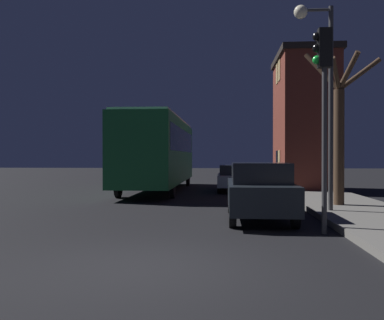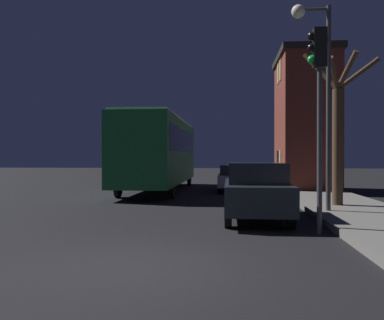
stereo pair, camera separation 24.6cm
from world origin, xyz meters
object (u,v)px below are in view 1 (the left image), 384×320
car_near_lane (259,190)px  car_mid_lane (235,177)px  bare_tree (339,129)px  streetlamp (320,71)px  traffic_light (323,88)px  bus (159,148)px

car_near_lane → car_mid_lane: size_ratio=1.00×
car_mid_lane → car_near_lane: bearing=-87.6°
bare_tree → car_near_lane: bearing=-138.4°
bare_tree → car_mid_lane: 8.50m
streetlamp → bare_tree: (0.99, 1.53, -1.66)m
streetlamp → bare_tree: bearing=57.2°
bare_tree → car_mid_lane: size_ratio=1.19×
traffic_light → car_near_lane: traffic_light is taller
bus → car_near_lane: (4.39, -9.95, -1.37)m
bus → car_near_lane: bearing=-66.2°
traffic_light → bus: size_ratio=0.40×
traffic_light → bus: traffic_light is taller
traffic_light → bus: bearing=115.3°
streetlamp → traffic_light: 3.31m
car_mid_lane → bus: bearing=-177.5°
bus → car_mid_lane: bearing=2.5°
traffic_light → bare_tree: bearing=71.2°
streetlamp → bare_tree: 2.47m
bus → car_mid_lane: (3.96, 0.17, -1.50)m
streetlamp → car_mid_lane: (-2.32, 9.10, -3.67)m
bare_tree → bus: size_ratio=0.44×
car_near_lane → car_mid_lane: car_near_lane is taller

